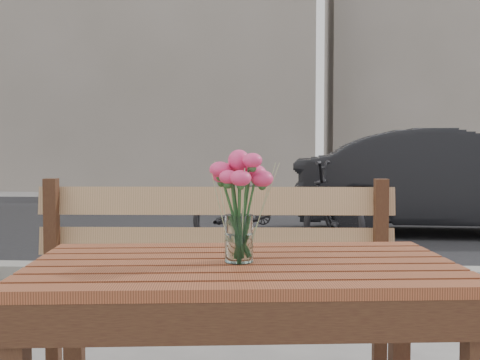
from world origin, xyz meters
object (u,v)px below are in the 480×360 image
object	(u,v)px
parked_car	(452,182)
main_vase	(239,193)
main_table	(243,304)
bicycle	(276,207)

from	to	relation	value
parked_car	main_vase	bearing A→B (deg)	162.12
main_table	main_vase	xyz separation A→B (m)	(-0.01, -0.01, 0.32)
main_table	bicycle	world-z (taller)	bicycle
parked_car	bicycle	size ratio (longest dim) A/B	2.18
main_table	bicycle	bearing A→B (deg)	82.93
main_table	parked_car	size ratio (longest dim) A/B	0.32
main_table	main_vase	world-z (taller)	main_vase
main_table	bicycle	xyz separation A→B (m)	(0.08, 4.31, -0.14)
parked_car	bicycle	xyz separation A→B (m)	(-2.15, -1.52, -0.17)
main_table	parked_car	world-z (taller)	parked_car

